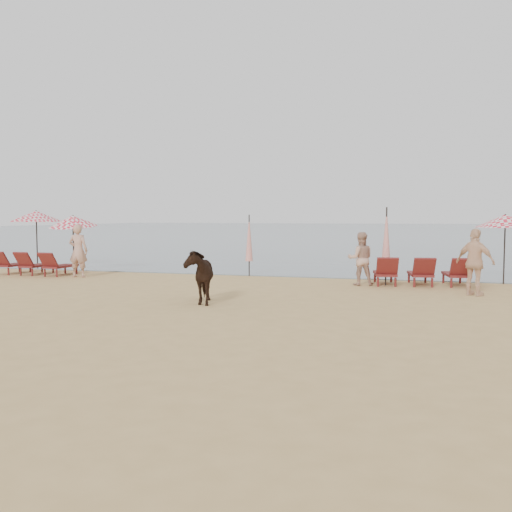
{
  "coord_description": "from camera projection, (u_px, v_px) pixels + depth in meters",
  "views": [
    {
      "loc": [
        4.24,
        -9.69,
        2.18
      ],
      "look_at": [
        0.0,
        5.0,
        1.1
      ],
      "focal_mm": 40.0,
      "sensor_mm": 36.0,
      "label": 1
    }
  ],
  "objects": [
    {
      "name": "sea",
      "position": [
        391.0,
        230.0,
        87.29
      ],
      "size": [
        160.0,
        140.0,
        0.06
      ],
      "primitive_type": "cube",
      "color": "#51606B",
      "rests_on": "ground"
    },
    {
      "name": "cow",
      "position": [
        198.0,
        276.0,
        14.25
      ],
      "size": [
        1.31,
        1.79,
        1.37
      ],
      "primitive_type": "imported",
      "rotation": [
        0.0,
        0.0,
        0.4
      ],
      "color": "black",
      "rests_on": "ground"
    },
    {
      "name": "umbrella_open_left_a",
      "position": [
        36.0,
        216.0,
        23.43
      ],
      "size": [
        2.11,
        2.11,
        2.4
      ],
      "rotation": [
        0.0,
        0.0,
        0.36
      ],
      "color": "black",
      "rests_on": "ground"
    },
    {
      "name": "lounger_cluster_right",
      "position": [
        421.0,
        272.0,
        17.73
      ],
      "size": [
        3.05,
        2.07,
        0.62
      ],
      "rotation": [
        0.0,
        0.0,
        0.15
      ],
      "color": "maroon",
      "rests_on": "ground"
    },
    {
      "name": "beachgoer_right_b",
      "position": [
        475.0,
        262.0,
        15.51
      ],
      "size": [
        1.15,
        0.95,
        1.84
      ],
      "primitive_type": "imported",
      "rotation": [
        0.0,
        0.0,
        2.59
      ],
      "color": "#E2B38D",
      "rests_on": "ground"
    },
    {
      "name": "beachgoer_left",
      "position": [
        78.0,
        251.0,
        20.2
      ],
      "size": [
        0.74,
        0.53,
        1.89
      ],
      "primitive_type": "imported",
      "rotation": [
        0.0,
        0.0,
        3.26
      ],
      "color": "tan",
      "rests_on": "ground"
    },
    {
      "name": "umbrella_closed_left",
      "position": [
        249.0,
        238.0,
        20.58
      ],
      "size": [
        0.27,
        0.27,
        2.22
      ],
      "rotation": [
        0.0,
        0.0,
        0.42
      ],
      "color": "black",
      "rests_on": "ground"
    },
    {
      "name": "lounger_cluster_left",
      "position": [
        33.0,
        264.0,
        21.01
      ],
      "size": [
        2.75,
        1.66,
        0.6
      ],
      "rotation": [
        0.0,
        0.0,
        -0.03
      ],
      "color": "maroon",
      "rests_on": "ground"
    },
    {
      "name": "ground",
      "position": [
        182.0,
        333.0,
        10.62
      ],
      "size": [
        120.0,
        120.0,
        0.0
      ],
      "primitive_type": "plane",
      "color": "tan",
      "rests_on": "ground"
    },
    {
      "name": "umbrella_open_left_b",
      "position": [
        73.0,
        221.0,
        21.71
      ],
      "size": [
        1.79,
        1.83,
        2.29
      ],
      "rotation": [
        0.0,
        0.0,
        0.14
      ],
      "color": "black",
      "rests_on": "ground"
    },
    {
      "name": "umbrella_open_right",
      "position": [
        505.0,
        221.0,
        18.07
      ],
      "size": [
        1.83,
        1.83,
        2.24
      ],
      "rotation": [
        0.0,
        0.0,
        -0.03
      ],
      "color": "black",
      "rests_on": "ground"
    },
    {
      "name": "beachgoer_right_a",
      "position": [
        361.0,
        259.0,
        17.86
      ],
      "size": [
        0.93,
        0.79,
        1.67
      ],
      "primitive_type": "imported",
      "rotation": [
        0.0,
        0.0,
        3.35
      ],
      "color": "tan",
      "rests_on": "ground"
    },
    {
      "name": "umbrella_closed_right",
      "position": [
        386.0,
        237.0,
        17.78
      ],
      "size": [
        0.3,
        0.3,
        2.45
      ],
      "rotation": [
        0.0,
        0.0,
        0.15
      ],
      "color": "black",
      "rests_on": "ground"
    }
  ]
}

